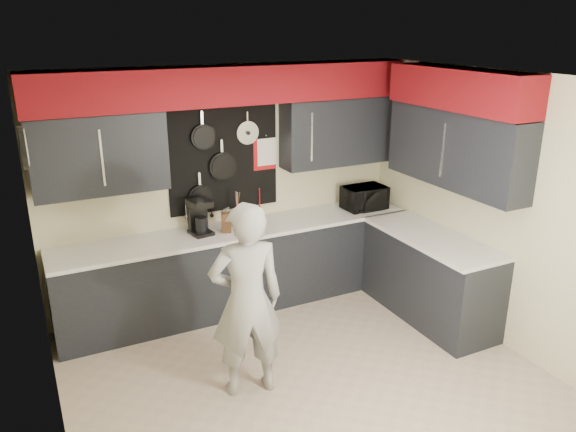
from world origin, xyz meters
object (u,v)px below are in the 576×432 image
microwave (364,198)px  person (247,301)px  knife_block (226,222)px  utensil_crock (238,219)px  coffee_maker (199,216)px

microwave → person: bearing=-147.3°
knife_block → utensil_crock: size_ratio=1.18×
utensil_crock → microwave: bearing=-2.6°
coffee_maker → microwave: bearing=-10.8°
microwave → coffee_maker: 1.98m
person → utensil_crock: bearing=-100.0°
knife_block → utensil_crock: knife_block is taller
knife_block → coffee_maker: (-0.26, 0.09, 0.09)m
microwave → knife_block: (-1.72, -0.01, -0.03)m
person → microwave: bearing=-136.8°
utensil_crock → person: size_ratio=0.11×
utensil_crock → coffee_maker: coffee_maker is taller
microwave → knife_block: microwave is taller
microwave → utensil_crock: 1.56m
knife_block → person: 1.44m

